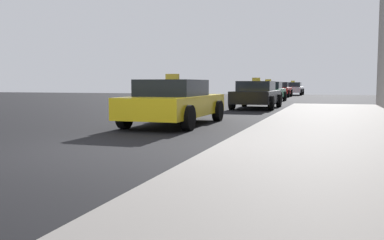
{
  "coord_description": "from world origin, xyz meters",
  "views": [
    {
      "loc": [
        3.82,
        -6.46,
        1.17
      ],
      "look_at": [
        1.66,
        0.18,
        0.57
      ],
      "focal_mm": 40.33,
      "sensor_mm": 36.0,
      "label": 1
    }
  ],
  "objects_px": {
    "car_red": "(279,89)",
    "car_silver": "(293,89)",
    "car_green": "(268,91)",
    "car_yellow": "(175,102)",
    "car_black": "(257,95)"
  },
  "relations": [
    {
      "from": "car_black",
      "to": "car_red",
      "type": "bearing_deg",
      "value": 93.3
    },
    {
      "from": "car_red",
      "to": "car_silver",
      "type": "xyz_separation_m",
      "value": [
        0.62,
        6.65,
        0.0
      ]
    },
    {
      "from": "car_black",
      "to": "car_green",
      "type": "bearing_deg",
      "value": 94.03
    },
    {
      "from": "car_yellow",
      "to": "car_green",
      "type": "bearing_deg",
      "value": 88.9
    },
    {
      "from": "car_yellow",
      "to": "car_green",
      "type": "xyz_separation_m",
      "value": [
        0.32,
        16.55,
        -0.0
      ]
    },
    {
      "from": "car_yellow",
      "to": "car_black",
      "type": "distance_m",
      "value": 8.75
    },
    {
      "from": "car_green",
      "to": "car_black",
      "type": "bearing_deg",
      "value": -85.97
    },
    {
      "from": "car_black",
      "to": "car_red",
      "type": "distance_m",
      "value": 17.62
    },
    {
      "from": "car_green",
      "to": "car_red",
      "type": "height_order",
      "value": "car_green"
    },
    {
      "from": "car_yellow",
      "to": "car_black",
      "type": "height_order",
      "value": "same"
    },
    {
      "from": "car_black",
      "to": "car_yellow",
      "type": "bearing_deg",
      "value": -95.71
    },
    {
      "from": "car_black",
      "to": "car_silver",
      "type": "height_order",
      "value": "same"
    },
    {
      "from": "car_yellow",
      "to": "car_silver",
      "type": "distance_m",
      "value": 32.95
    },
    {
      "from": "car_black",
      "to": "car_green",
      "type": "relative_size",
      "value": 1.05
    },
    {
      "from": "car_green",
      "to": "car_silver",
      "type": "distance_m",
      "value": 16.4
    }
  ]
}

